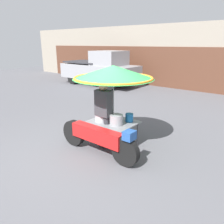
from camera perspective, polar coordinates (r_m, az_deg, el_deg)
ground_plane at (r=5.13m, az=-6.36°, el=-10.74°), size 36.00×36.00×0.00m
shopfront_building at (r=13.07m, az=24.93°, el=12.85°), size 28.00×2.06×3.45m
vendor_motorcycle_cart at (r=4.96m, az=-0.18°, el=6.60°), size 2.18×1.84×1.95m
vendor_person at (r=5.07m, az=-2.22°, el=0.20°), size 0.38×0.22×1.63m
pickup_truck at (r=13.18m, az=-2.99°, el=11.17°), size 4.91×1.81×2.02m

